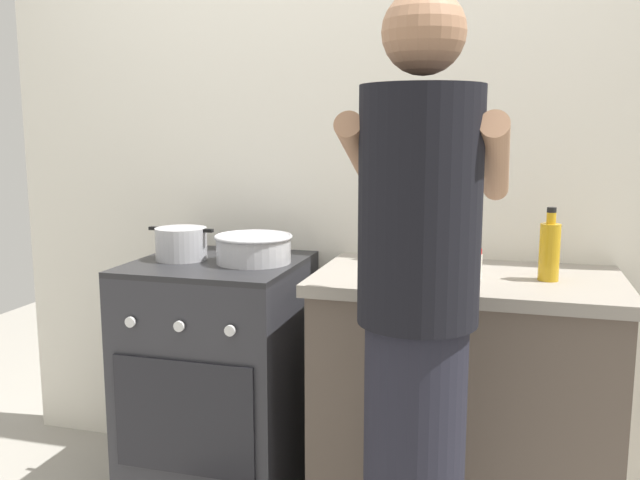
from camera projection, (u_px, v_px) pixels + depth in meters
back_wall at (384, 163)px, 2.62m from camera, size 3.20×0.10×2.50m
countertop at (463, 403)px, 2.32m from camera, size 1.00×0.60×0.90m
stove_range at (220, 378)px, 2.56m from camera, size 0.60×0.62×0.90m
pot at (181, 244)px, 2.51m from camera, size 0.26×0.19×0.12m
mixing_bowl at (254, 247)px, 2.45m from camera, size 0.28×0.28×0.10m
utensil_crock at (408, 237)px, 2.48m from camera, size 0.10×0.10×0.32m
spice_bottle at (475, 264)px, 2.19m from camera, size 0.04×0.04×0.10m
oil_bottle at (549, 250)px, 2.15m from camera, size 0.06×0.06×0.23m
person at (417, 337)px, 1.70m from camera, size 0.41×0.50×1.70m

